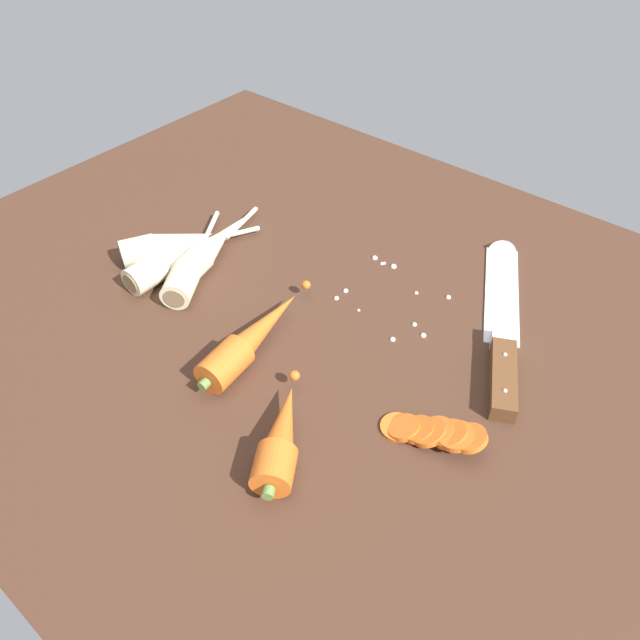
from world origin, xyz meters
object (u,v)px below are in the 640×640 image
Objects in this scene: parsnip_mid_left at (168,244)px; parsnip_mid_right at (209,249)px; parsnip_back at (190,266)px; whole_carrot at (251,339)px; chefs_knife at (502,311)px; carrot_slice_stack at (433,432)px; whole_carrot_second at (281,438)px; parsnip_front at (171,259)px.

parsnip_mid_left is 0.98× the size of parsnip_mid_right.
parsnip_mid_left is at bearing 167.92° from parsnip_back.
chefs_knife is at bearing 51.28° from whole_carrot.
carrot_slice_stack is at bearing -2.81° from parsnip_back.
whole_carrot_second is at bearing -135.22° from carrot_slice_stack.
parsnip_mid_right is 1.77× the size of carrot_slice_stack.
whole_carrot is 1.11× the size of parsnip_back.
parsnip_mid_left is 6.30cm from parsnip_back.
parsnip_mid_left is at bearing -151.94° from parsnip_mid_right.
whole_carrot is at bearing -173.04° from carrot_slice_stack.
whole_carrot is at bearing -16.46° from parsnip_back.
whole_carrot_second is 0.72× the size of parsnip_mid_right.
chefs_knife is 2.96× the size of carrot_slice_stack.
whole_carrot_second reaches higher than carrot_slice_stack.
parsnip_back is at bearing -79.95° from parsnip_mid_right.
parsnip_back is (-28.97, 13.23, -0.12)cm from whole_carrot_second.
parsnip_back is (0.75, -4.20, -0.00)cm from parsnip_mid_right.
parsnip_mid_right is at bearing 152.24° from whole_carrot.
parsnip_back is (-16.52, 4.88, -0.12)cm from whole_carrot.
parsnip_front is at bearing 167.94° from whole_carrot.
parsnip_mid_right is at bearing 171.43° from carrot_slice_stack.
parsnip_back is 1.77× the size of carrot_slice_stack.
parsnip_front reaches higher than chefs_knife.
parsnip_mid_left is (-22.68, 6.20, -0.12)cm from whole_carrot.
carrot_slice_stack is (46.46, -3.30, -0.76)cm from parsnip_mid_left.
parsnip_front is at bearing -33.23° from parsnip_mid_left.
whole_carrot is 1.00× the size of parsnip_front.
whole_carrot is 1.10× the size of parsnip_mid_right.
parsnip_mid_left is at bearing 164.71° from whole_carrot.
whole_carrot reaches higher than carrot_slice_stack.
whole_carrot is (-20.39, -25.43, 1.45)cm from chefs_knife.
parsnip_back is at bearing 155.45° from whole_carrot_second.
parsnip_back is 40.36cm from carrot_slice_stack.
parsnip_mid_left is (-35.13, 14.55, -0.12)cm from whole_carrot_second.
parsnip_front is 1.97× the size of carrot_slice_stack.
parsnip_mid_right is 4.27cm from parsnip_back.
carrot_slice_stack is at bearing 44.78° from whole_carrot_second.
parsnip_back is (6.16, -1.32, -0.00)cm from parsnip_mid_left.
parsnip_front reaches higher than carrot_slice_stack.
whole_carrot is 23.98cm from carrot_slice_stack.
carrot_slice_stack is at bearing 6.96° from whole_carrot.
chefs_knife is 45.31cm from parsnip_front.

